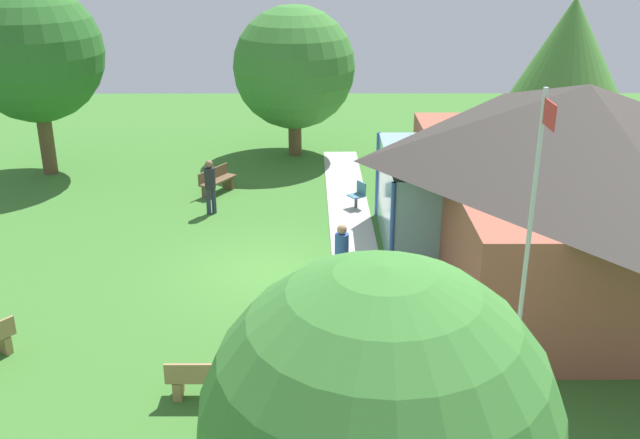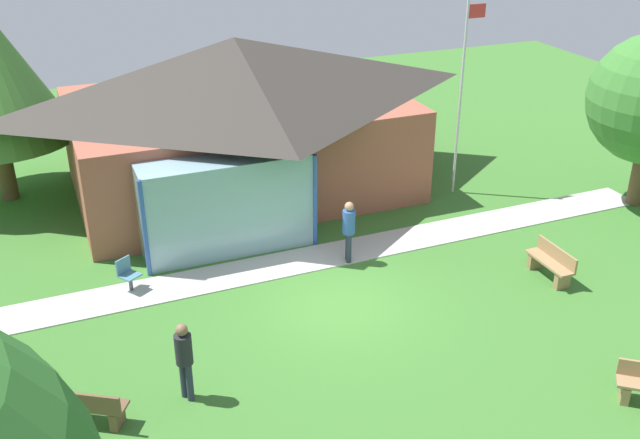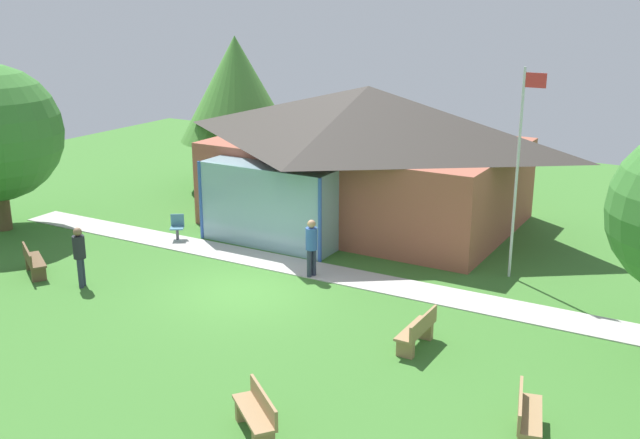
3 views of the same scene
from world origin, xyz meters
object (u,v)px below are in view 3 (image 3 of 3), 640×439
object	(u,v)px
bench_mid_left	(33,262)
patio_chair_west	(177,228)
pavilion	(364,153)
tree_behind_pavilion_left	(236,89)
bench_mid_right	(417,332)
bench_lawn_far_right	(527,417)
visitor_strolling_lawn	(79,252)
visitor_on_path	(312,244)
flagpole	(519,166)
bench_front_right	(257,414)

from	to	relation	value
bench_mid_left	patio_chair_west	world-z (taller)	patio_chair_west
pavilion	tree_behind_pavilion_left	world-z (taller)	tree_behind_pavilion_left
pavilion	bench_mid_right	distance (m)	10.44
pavilion	bench_lawn_far_right	distance (m)	14.19
bench_lawn_far_right	visitor_strolling_lawn	bearing A→B (deg)	-109.49
visitor_strolling_lawn	visitor_on_path	distance (m)	6.51
visitor_strolling_lawn	pavilion	bearing A→B (deg)	-50.73
flagpole	pavilion	bearing A→B (deg)	155.55
bench_front_right	visitor_on_path	distance (m)	8.19
patio_chair_west	tree_behind_pavilion_left	distance (m)	8.39
visitor_on_path	bench_mid_left	bearing A→B (deg)	-44.47
visitor_strolling_lawn	flagpole	bearing A→B (deg)	-84.85
pavilion	flagpole	bearing A→B (deg)	-24.45
tree_behind_pavilion_left	visitor_on_path	bearing A→B (deg)	-43.20
flagpole	bench_lawn_far_right	distance (m)	8.89
bench_front_right	visitor_strolling_lawn	distance (m)	9.23
bench_front_right	bench_mid_right	distance (m)	4.95
bench_front_right	visitor_on_path	size ratio (longest dim) A/B	0.84
patio_chair_west	bench_front_right	bearing A→B (deg)	103.74
bench_lawn_far_right	visitor_on_path	distance (m)	9.18
bench_mid_left	visitor_strolling_lawn	bearing A→B (deg)	33.38
pavilion	visitor_strolling_lawn	distance (m)	10.56
bench_mid_left	bench_front_right	size ratio (longest dim) A/B	1.04
bench_lawn_far_right	patio_chair_west	bearing A→B (deg)	-127.72
bench_lawn_far_right	bench_front_right	bearing A→B (deg)	-75.21
pavilion	bench_front_right	bearing A→B (deg)	-71.12
bench_mid_left	bench_mid_right	world-z (taller)	same
bench_front_right	bench_mid_right	bearing A→B (deg)	-66.10
patio_chair_west	visitor_strolling_lawn	distance (m)	4.65
pavilion	bench_lawn_far_right	world-z (taller)	pavilion
bench_front_right	visitor_on_path	bearing A→B (deg)	-28.58
bench_lawn_far_right	visitor_on_path	xyz separation A→B (m)	(-7.65, 5.03, 0.62)
bench_mid_left	bench_front_right	world-z (taller)	same
bench_front_right	bench_lawn_far_right	bearing A→B (deg)	-112.95
bench_lawn_far_right	tree_behind_pavilion_left	size ratio (longest dim) A/B	0.25
bench_mid_right	tree_behind_pavilion_left	world-z (taller)	tree_behind_pavilion_left
flagpole	bench_front_right	bearing A→B (deg)	-99.48
patio_chair_west	tree_behind_pavilion_left	xyz separation A→B (m)	(-2.61, 7.05, 3.72)
bench_front_right	bench_lawn_far_right	xyz separation A→B (m)	(4.39, 2.45, 0.00)
bench_mid_left	bench_lawn_far_right	xyz separation A→B (m)	(14.78, -1.07, 0.00)
bench_lawn_far_right	bench_mid_right	bearing A→B (deg)	-140.78
tree_behind_pavilion_left	bench_lawn_far_right	bearing A→B (deg)	-38.79
visitor_on_path	tree_behind_pavilion_left	world-z (taller)	tree_behind_pavilion_left
patio_chair_west	tree_behind_pavilion_left	size ratio (longest dim) A/B	0.14
visitor_strolling_lawn	bench_mid_right	bearing A→B (deg)	-111.45
visitor_strolling_lawn	tree_behind_pavilion_left	size ratio (longest dim) A/B	0.28
pavilion	tree_behind_pavilion_left	distance (m)	7.43
flagpole	bench_mid_right	distance (m)	6.35
visitor_strolling_lawn	bench_mid_left	bearing A→B (deg)	63.48
visitor_on_path	bench_front_right	bearing A→B (deg)	40.04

